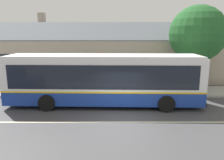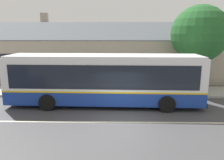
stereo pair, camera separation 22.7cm
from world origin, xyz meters
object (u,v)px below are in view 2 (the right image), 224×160
(bench_by_building, at_px, (17,86))
(street_tree_primary, at_px, (200,35))
(transit_bus, at_px, (104,79))
(bench_down_street, at_px, (75,85))

(bench_by_building, distance_m, street_tree_primary, 14.76)
(transit_bus, xyz_separation_m, street_tree_primary, (7.26, 3.82, 2.69))
(street_tree_primary, bearing_deg, bench_down_street, -174.71)
(bench_by_building, distance_m, bench_down_street, 4.49)
(bench_by_building, bearing_deg, transit_bus, -21.06)
(transit_bus, bearing_deg, bench_by_building, 158.94)
(bench_by_building, xyz_separation_m, bench_down_street, (4.48, 0.26, 0.01))
(bench_by_building, bearing_deg, street_tree_primary, 4.65)
(transit_bus, bearing_deg, street_tree_primary, 27.79)
(transit_bus, height_order, bench_down_street, transit_bus)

